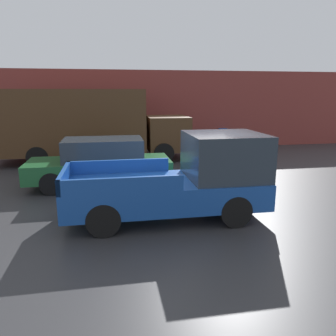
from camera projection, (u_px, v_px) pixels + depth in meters
ground_plane at (193, 207)px, 9.38m from camera, size 60.00×60.00×0.00m
building_wall at (149, 110)px, 18.64m from camera, size 28.00×0.15×4.43m
pickup_truck at (185, 179)px, 8.52m from camera, size 5.09×2.10×2.18m
car at (101, 162)px, 11.39m from camera, size 4.87×1.88×1.67m
delivery_truck at (85, 124)px, 15.24m from camera, size 8.88×2.39×3.35m
newspaper_box at (223, 138)px, 19.45m from camera, size 0.45×0.40×1.12m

